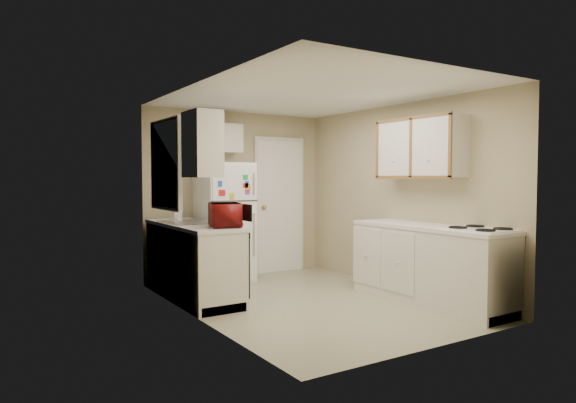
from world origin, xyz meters
TOP-DOWN VIEW (x-y plane):
  - floor at (0.00, 0.00)m, footprint 3.80×3.80m
  - ceiling at (0.00, 0.00)m, footprint 3.80×3.80m
  - wall_left at (-1.40, 0.00)m, footprint 3.80×3.80m
  - wall_right at (1.40, 0.00)m, footprint 3.80×3.80m
  - wall_back at (0.00, 1.90)m, footprint 2.80×2.80m
  - wall_front at (0.00, -1.90)m, footprint 2.80×2.80m
  - left_counter at (-1.10, 0.90)m, footprint 0.60×1.80m
  - dishwasher at (-0.81, 0.30)m, footprint 0.03×0.58m
  - sink at (-1.10, 1.05)m, footprint 0.54×0.74m
  - microwave at (-0.94, 0.32)m, footprint 0.53×0.38m
  - soap_bottle at (-1.15, 1.26)m, footprint 0.11×0.11m
  - window_blinds at (-1.36, 1.05)m, footprint 0.10×0.98m
  - upper_cabinet_left at (-1.25, 0.22)m, footprint 0.30×0.45m
  - refrigerator at (-0.36, 1.58)m, footprint 0.69×0.67m
  - cabinet_over_fridge at (-0.40, 1.75)m, footprint 0.70×0.30m
  - interior_door at (0.70, 1.86)m, footprint 0.86×0.06m
  - right_counter at (1.10, -0.80)m, footprint 0.60×2.00m
  - stove at (1.15, -1.44)m, footprint 0.53×0.65m
  - upper_cabinet_right at (1.25, -0.50)m, footprint 0.30×1.20m

SIDE VIEW (x-z plane):
  - floor at x=0.00m, z-range 0.00..0.00m
  - stove at x=1.15m, z-range 0.00..0.79m
  - left_counter at x=-1.10m, z-range 0.00..0.90m
  - right_counter at x=1.10m, z-range 0.00..0.90m
  - dishwasher at x=-0.81m, z-range 0.13..0.85m
  - refrigerator at x=-0.36m, z-range 0.00..1.65m
  - sink at x=-1.10m, z-range 0.78..0.94m
  - soap_bottle at x=-1.15m, z-range 0.90..1.10m
  - interior_door at x=0.70m, z-range -0.02..2.06m
  - microwave at x=-0.94m, z-range 0.89..1.21m
  - wall_left at x=-1.40m, z-range 1.20..1.20m
  - wall_right at x=1.40m, z-range 1.20..1.20m
  - wall_back at x=0.00m, z-range 1.20..1.20m
  - wall_front at x=0.00m, z-range 1.20..1.20m
  - window_blinds at x=-1.36m, z-range 1.06..2.14m
  - upper_cabinet_left at x=-1.25m, z-range 1.45..2.15m
  - upper_cabinet_right at x=1.25m, z-range 1.45..2.15m
  - cabinet_over_fridge at x=-0.40m, z-range 1.80..2.20m
  - ceiling at x=0.00m, z-range 2.40..2.40m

